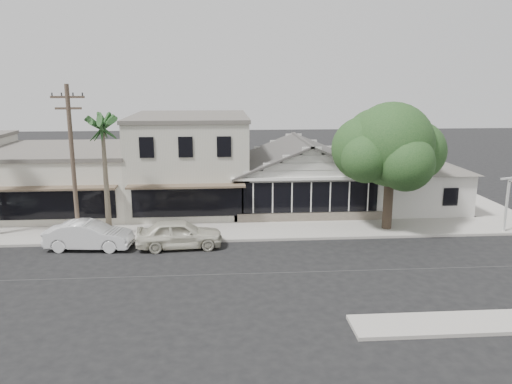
{
  "coord_description": "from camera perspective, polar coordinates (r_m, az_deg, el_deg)",
  "views": [
    {
      "loc": [
        -0.9,
        -22.72,
        9.26
      ],
      "look_at": [
        1.23,
        6.0,
        2.71
      ],
      "focal_mm": 35.0,
      "sensor_mm": 36.0,
      "label": 1
    }
  ],
  "objects": [
    {
      "name": "corner_shop",
      "position": [
        36.3,
        5.18,
        2.22
      ],
      "size": [
        10.4,
        8.6,
        5.1
      ],
      "color": "silver",
      "rests_on": "ground"
    },
    {
      "name": "side_cottage",
      "position": [
        37.82,
        17.75,
        0.36
      ],
      "size": [
        6.0,
        6.0,
        3.0
      ],
      "primitive_type": "cube",
      "color": "silver",
      "rests_on": "ground"
    },
    {
      "name": "row_building_near",
      "position": [
        36.77,
        -7.48,
        3.3
      ],
      "size": [
        8.0,
        10.0,
        6.5
      ],
      "primitive_type": "cube",
      "color": "beige",
      "rests_on": "ground"
    },
    {
      "name": "ground",
      "position": [
        24.55,
        -1.85,
        -9.35
      ],
      "size": [
        140.0,
        140.0,
        0.0
      ],
      "primitive_type": "plane",
      "color": "black",
      "rests_on": "ground"
    },
    {
      "name": "sidewalk_north",
      "position": [
        31.67,
        -17.06,
        -4.62
      ],
      "size": [
        90.0,
        3.5,
        0.15
      ],
      "primitive_type": "cube",
      "color": "#9E9991",
      "rests_on": "ground"
    },
    {
      "name": "row_building_midnear",
      "position": [
        38.55,
        -20.9,
        1.26
      ],
      "size": [
        10.0,
        10.0,
        4.2
      ],
      "primitive_type": "cube",
      "color": "beige",
      "rests_on": "ground"
    },
    {
      "name": "car_0",
      "position": [
        28.25,
        -8.74,
        -4.74
      ],
      "size": [
        4.88,
        2.22,
        1.62
      ],
      "primitive_type": "imported",
      "rotation": [
        0.0,
        0.0,
        1.64
      ],
      "color": "beige",
      "rests_on": "ground"
    },
    {
      "name": "utility_pole",
      "position": [
        29.41,
        -20.21,
        3.28
      ],
      "size": [
        1.8,
        0.24,
        9.0
      ],
      "color": "brown",
      "rests_on": "ground"
    },
    {
      "name": "car_1",
      "position": [
        29.26,
        -18.55,
        -4.72
      ],
      "size": [
        4.87,
        2.09,
        1.56
      ],
      "primitive_type": "imported",
      "rotation": [
        0.0,
        0.0,
        1.48
      ],
      "color": "silver",
      "rests_on": "ground"
    },
    {
      "name": "palm_east",
      "position": [
        29.73,
        -17.16,
        7.16
      ],
      "size": [
        2.52,
        2.52,
        7.75
      ],
      "color": "#726651",
      "rests_on": "ground"
    },
    {
      "name": "shade_tree",
      "position": [
        31.44,
        14.96,
        5.03
      ],
      "size": [
        7.17,
        6.48,
        7.95
      ],
      "rotation": [
        0.0,
        0.0,
        0.22
      ],
      "color": "#423528",
      "rests_on": "ground"
    }
  ]
}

